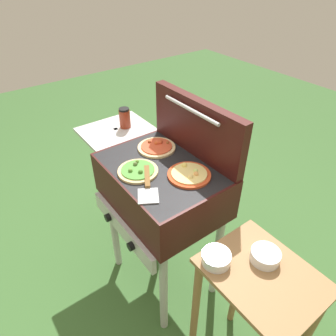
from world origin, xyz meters
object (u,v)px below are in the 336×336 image
at_px(topping_bowl_far, 265,256).
at_px(prep_table, 253,306).
at_px(sauce_jar, 125,118).
at_px(spatula, 148,184).
at_px(grill, 160,188).
at_px(topping_bowl_near, 216,258).
at_px(pizza_cheese, 189,174).
at_px(pizza_pepperoni, 157,147).
at_px(pizza_veggie, 138,171).

bearing_deg(topping_bowl_far, prep_table, -53.53).
bearing_deg(topping_bowl_far, sauce_jar, 179.72).
relative_size(sauce_jar, prep_table, 0.16).
relative_size(spatula, prep_table, 0.32).
relative_size(grill, spatula, 3.81).
relative_size(prep_table, topping_bowl_near, 6.79).
distance_m(grill, topping_bowl_near, 0.54).
distance_m(pizza_cheese, spatula, 0.21).
relative_size(pizza_pepperoni, sauce_jar, 1.68).
distance_m(pizza_pepperoni, topping_bowl_near, 0.70).
distance_m(pizza_cheese, topping_bowl_far, 0.49).
bearing_deg(prep_table, sauce_jar, 176.94).
xyz_separation_m(prep_table, topping_bowl_far, (-0.04, 0.05, 0.25)).
height_order(pizza_veggie, topping_bowl_near, pizza_veggie).
bearing_deg(pizza_veggie, pizza_pepperoni, 122.19).
bearing_deg(spatula, grill, 125.54).
bearing_deg(sauce_jar, topping_bowl_near, -9.72).
relative_size(grill, pizza_veggie, 4.87).
bearing_deg(spatula, pizza_pepperoni, 137.91).
height_order(grill, prep_table, grill).
height_order(pizza_cheese, pizza_pepperoni, same).
bearing_deg(pizza_cheese, pizza_pepperoni, 177.11).
distance_m(pizza_pepperoni, sauce_jar, 0.32).
bearing_deg(pizza_pepperoni, topping_bowl_near, -15.30).
distance_m(pizza_veggie, topping_bowl_near, 0.56).
xyz_separation_m(sauce_jar, topping_bowl_near, (0.98, -0.17, -0.16)).
relative_size(grill, sauce_jar, 7.88).
xyz_separation_m(pizza_veggie, prep_table, (0.69, 0.12, -0.35)).
xyz_separation_m(pizza_cheese, spatula, (-0.06, -0.20, -0.00)).
relative_size(pizza_veggie, topping_bowl_far, 1.69).
distance_m(pizza_veggie, pizza_cheese, 0.25).
bearing_deg(grill, pizza_cheese, 23.13).
bearing_deg(pizza_veggie, topping_bowl_near, 1.44).
xyz_separation_m(pizza_veggie, pizza_pepperoni, (-0.12, 0.20, 0.00)).
bearing_deg(pizza_cheese, topping_bowl_far, -0.68).
height_order(spatula, topping_bowl_far, spatula).
relative_size(pizza_pepperoni, topping_bowl_near, 1.78).
height_order(pizza_veggie, prep_table, pizza_veggie).
relative_size(pizza_cheese, prep_table, 0.27).
distance_m(pizza_cheese, sauce_jar, 0.61).
bearing_deg(spatula, pizza_veggie, 170.60).
relative_size(topping_bowl_near, topping_bowl_far, 0.98).
bearing_deg(sauce_jar, pizza_veggie, -22.66).
height_order(pizza_pepperoni, topping_bowl_near, pizza_pepperoni).
xyz_separation_m(pizza_cheese, topping_bowl_far, (0.48, -0.01, -0.11)).
bearing_deg(pizza_veggie, prep_table, 9.94).
relative_size(pizza_veggie, topping_bowl_near, 1.71).
distance_m(pizza_pepperoni, topping_bowl_far, 0.78).
xyz_separation_m(grill, topping_bowl_far, (0.63, 0.06, 0.05)).
height_order(prep_table, topping_bowl_far, topping_bowl_far).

